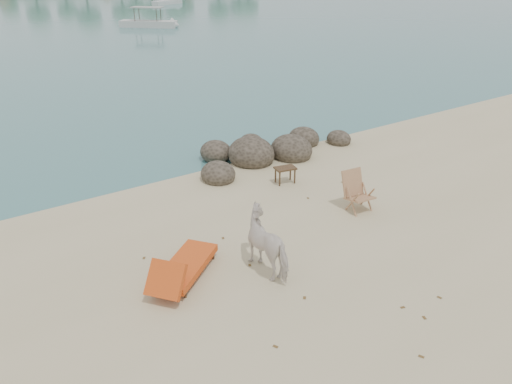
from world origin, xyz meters
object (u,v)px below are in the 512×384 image
Objects in this scene: side_table at (285,176)px; deck_chair at (360,193)px; cow at (270,244)px; lounge_chair at (186,262)px; boulders at (266,152)px.

deck_chair is at bearing -66.08° from side_table.
cow reaches higher than lounge_chair.
boulders is 6.80m from cow.
deck_chair is (-0.19, -4.68, 0.32)m from boulders.
cow is 4.68m from side_table.
boulders reaches higher than side_table.
boulders is 5.89× the size of deck_chair.
cow is 0.69× the size of lounge_chair.
cow reaches higher than deck_chair.
lounge_chair is 2.13× the size of deck_chair.
cow is 3.76m from deck_chair.
deck_chair is (5.29, 0.10, 0.20)m from lounge_chair.
boulders is at bearing 93.60° from deck_chair.
deck_chair is at bearing -36.97° from lounge_chair.
boulders is 4.02× the size of cow.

